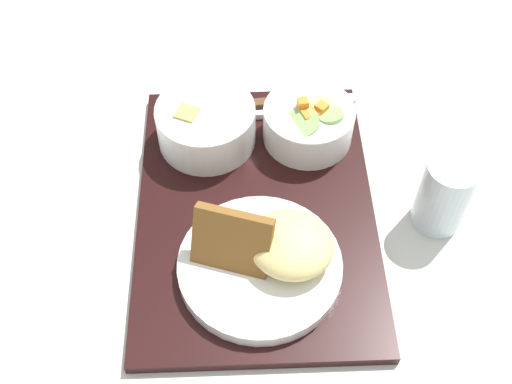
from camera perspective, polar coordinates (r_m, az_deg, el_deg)
name	(u,v)px	position (r m, az deg, el deg)	size (l,w,h in m)	color
ground_plane	(256,214)	(0.79, 0.00, -1.94)	(4.00, 4.00, 0.00)	silver
serving_tray	(256,210)	(0.78, 0.00, -1.64)	(0.43, 0.33, 0.01)	black
bowl_salad	(308,122)	(0.83, 4.69, 6.26)	(0.12, 0.12, 0.06)	white
bowl_soup	(206,123)	(0.83, -4.48, 6.17)	(0.13, 0.13, 0.06)	white
plate_main	(267,257)	(0.71, 1.02, -5.79)	(0.18, 0.19, 0.09)	white
knife	(266,105)	(0.88, 0.89, 7.75)	(0.02, 0.19, 0.01)	silver
spoon	(270,114)	(0.87, 1.29, 6.97)	(0.04, 0.16, 0.01)	silver
glass_water	(443,197)	(0.78, 16.31, -0.43)	(0.06, 0.06, 0.10)	silver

